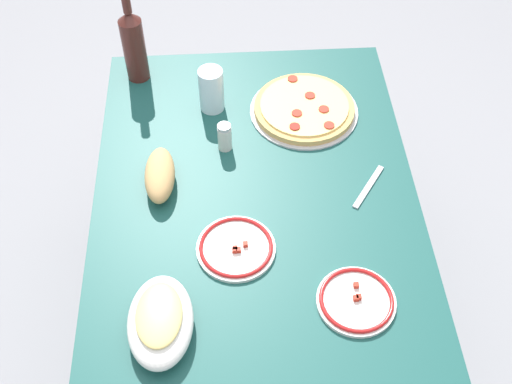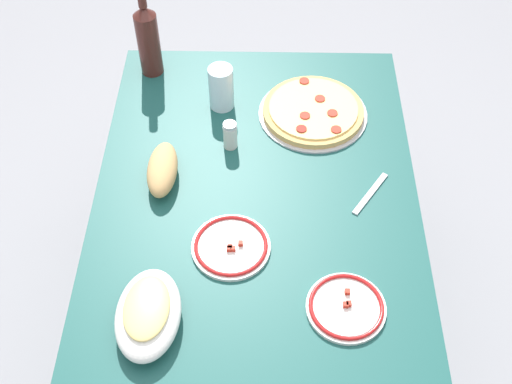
% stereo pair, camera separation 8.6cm
% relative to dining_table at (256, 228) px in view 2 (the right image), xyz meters
% --- Properties ---
extents(ground_plane, '(8.00, 8.00, 0.00)m').
position_rel_dining_table_xyz_m(ground_plane, '(0.00, 0.00, -0.63)').
color(ground_plane, gray).
rests_on(ground_plane, ground).
extents(dining_table, '(1.25, 0.87, 0.76)m').
position_rel_dining_table_xyz_m(dining_table, '(0.00, 0.00, 0.00)').
color(dining_table, '#194C47').
rests_on(dining_table, ground).
extents(pepperoni_pizza, '(0.33, 0.33, 0.03)m').
position_rel_dining_table_xyz_m(pepperoni_pizza, '(0.33, -0.16, 0.14)').
color(pepperoni_pizza, '#B7B7BC').
rests_on(pepperoni_pizza, dining_table).
extents(baked_pasta_dish, '(0.24, 0.15, 0.08)m').
position_rel_dining_table_xyz_m(baked_pasta_dish, '(-0.37, 0.24, 0.17)').
color(baked_pasta_dish, white).
rests_on(baked_pasta_dish, dining_table).
extents(wine_bottle, '(0.07, 0.07, 0.31)m').
position_rel_dining_table_xyz_m(wine_bottle, '(0.52, 0.34, 0.26)').
color(wine_bottle, '#471E19').
rests_on(wine_bottle, dining_table).
extents(water_glass, '(0.07, 0.07, 0.14)m').
position_rel_dining_table_xyz_m(water_glass, '(0.37, 0.11, 0.20)').
color(water_glass, silver).
rests_on(water_glass, dining_table).
extents(side_plate_near, '(0.19, 0.19, 0.02)m').
position_rel_dining_table_xyz_m(side_plate_near, '(-0.33, -0.22, 0.14)').
color(side_plate_near, white).
rests_on(side_plate_near, dining_table).
extents(side_plate_far, '(0.20, 0.20, 0.02)m').
position_rel_dining_table_xyz_m(side_plate_far, '(-0.16, 0.06, 0.14)').
color(side_plate_far, white).
rests_on(side_plate_far, dining_table).
extents(bread_loaf, '(0.19, 0.08, 0.07)m').
position_rel_dining_table_xyz_m(bread_loaf, '(0.07, 0.25, 0.17)').
color(bread_loaf, tan).
rests_on(bread_loaf, dining_table).
extents(spice_shaker, '(0.04, 0.04, 0.09)m').
position_rel_dining_table_xyz_m(spice_shaker, '(0.20, 0.08, 0.17)').
color(spice_shaker, silver).
rests_on(spice_shaker, dining_table).
extents(fork_left, '(0.15, 0.11, 0.00)m').
position_rel_dining_table_xyz_m(fork_left, '(0.02, -0.31, 0.13)').
color(fork_left, '#B7B7BC').
rests_on(fork_left, dining_table).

